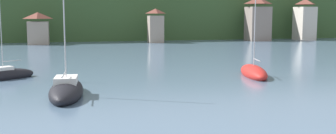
{
  "coord_description": "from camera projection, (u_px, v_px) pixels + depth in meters",
  "views": [
    {
      "loc": [
        -6.45,
        11.1,
        6.24
      ],
      "look_at": [
        0.0,
        37.63,
        2.73
      ],
      "focal_mm": 44.07,
      "sensor_mm": 36.0,
      "label": 1
    }
  ],
  "objects": [
    {
      "name": "wooded_hillside",
      "position": [
        97.0,
        15.0,
        125.88
      ],
      "size": [
        352.0,
        57.5,
        33.41
      ],
      "color": "#38562D",
      "rests_on": "ground_plane"
    },
    {
      "name": "shore_building_west",
      "position": [
        38.0,
        29.0,
        84.92
      ],
      "size": [
        4.34,
        4.0,
        6.62
      ],
      "color": "gray",
      "rests_on": "ground_plane"
    },
    {
      "name": "shore_building_westcentral",
      "position": [
        156.0,
        26.0,
        90.31
      ],
      "size": [
        3.3,
        3.22,
        7.44
      ],
      "color": "gray",
      "rests_on": "ground_plane"
    },
    {
      "name": "shore_building_central",
      "position": [
        258.0,
        20.0,
        96.62
      ],
      "size": [
        5.22,
        4.73,
        10.18
      ],
      "color": "gray",
      "rests_on": "ground_plane"
    },
    {
      "name": "shore_building_eastcentral",
      "position": [
        305.0,
        20.0,
        99.62
      ],
      "size": [
        4.02,
        4.93,
        9.88
      ],
      "color": "beige",
      "rests_on": "ground_plane"
    },
    {
      "name": "sailboat_mid_3",
      "position": [
        66.0,
        91.0,
        31.43
      ],
      "size": [
        3.15,
        8.25,
        10.28
      ],
      "rotation": [
        0.0,
        0.0,
        1.49
      ],
      "color": "black",
      "rests_on": "ground_plane"
    },
    {
      "name": "sailboat_far_4",
      "position": [
        3.0,
        75.0,
        39.72
      ],
      "size": [
        6.26,
        5.07,
        9.55
      ],
      "rotation": [
        0.0,
        0.0,
        3.73
      ],
      "color": "black",
      "rests_on": "ground_plane"
    },
    {
      "name": "sailboat_far_5",
      "position": [
        254.0,
        73.0,
        41.75
      ],
      "size": [
        3.54,
        7.6,
        9.67
      ],
      "rotation": [
        0.0,
        0.0,
        1.37
      ],
      "color": "red",
      "rests_on": "ground_plane"
    }
  ]
}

